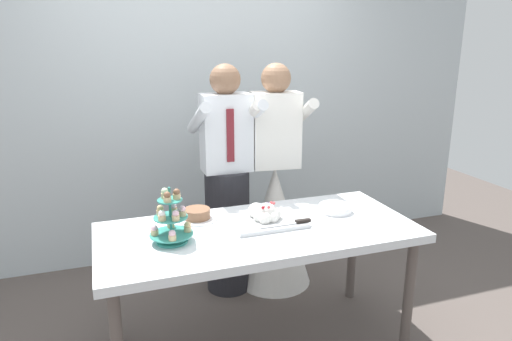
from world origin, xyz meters
The scene contains 8 objects.
rear_wall centered at (0.00, 1.49, 1.45)m, with size 5.20×0.10×2.90m, color silver.
dessert_table centered at (0.00, 0.00, 0.70)m, with size 1.80×0.80×0.78m.
cupcake_stand centered at (-0.50, -0.02, 0.89)m, with size 0.23×0.23×0.31m.
main_cake_tray centered at (0.07, 0.07, 0.81)m, with size 0.44×0.31×0.13m.
plate_stack centered at (0.54, 0.10, 0.80)m, with size 0.21×0.21×0.04m.
round_cake centered at (-0.30, 0.25, 0.80)m, with size 0.24×0.24×0.07m.
person_groom centered at (0.02, 0.74, 0.75)m, with size 0.46×0.49×1.66m.
person_bride centered at (0.38, 0.72, 0.58)m, with size 0.56×0.56×1.66m.
Camera 1 is at (-0.82, -2.30, 1.81)m, focal length 32.49 mm.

